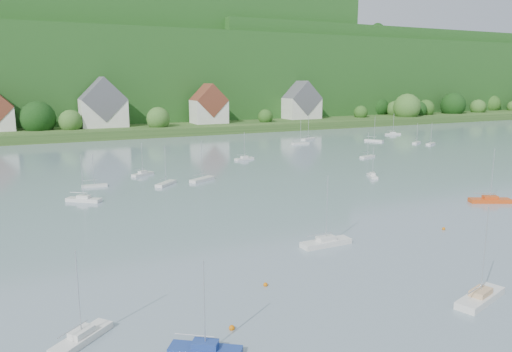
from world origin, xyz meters
The scene contains 14 objects.
far_shore_strip centered at (0.00, 200.00, 1.50)m, with size 600.00×60.00×3.00m, color #294A1B.
forested_ridge centered at (0.39, 268.57, 22.89)m, with size 620.00×181.22×69.89m.
village_building_2 centered at (5.00, 188.00, 10.27)m, with size 16.00×11.44×18.00m.
village_building_3 centered at (45.00, 186.00, 9.43)m, with size 13.00×10.40×15.50m.
village_building_4 centered at (90.00, 190.00, 9.59)m, with size 15.00×10.40×16.50m.
near_sailboat_1 centered at (-12.42, 33.55, 0.41)m, with size 5.28×4.32×7.27m.
near_sailboat_2 centered at (13.15, 30.90, 0.46)m, with size 6.85×3.71×8.91m.
near_sailboat_3 centered at (9.17, 49.97, 0.46)m, with size 6.52×1.92×8.76m.
near_sailboat_5 centered at (45.49, 56.13, 0.46)m, with size 6.74×4.57×8.92m.
near_sailboat_6 centered at (-20.39, 39.37, 0.42)m, with size 5.16×4.69×7.37m.
mooring_buoy_0 centered at (-9.25, 36.03, 0.00)m, with size 0.49×0.49×0.49m, color #CB6405.
mooring_buoy_2 centered at (27.08, 48.43, 0.00)m, with size 0.44×0.44×0.44m, color #CB6405.
mooring_buoy_3 centered at (-2.90, 42.50, 0.00)m, with size 0.45×0.45×0.45m, color #CB6405.
far_sailboat_cluster centered at (8.96, 116.26, 0.36)m, with size 193.46×75.99×8.53m.
Camera 1 is at (-23.47, 2.23, 19.83)m, focal length 34.52 mm.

